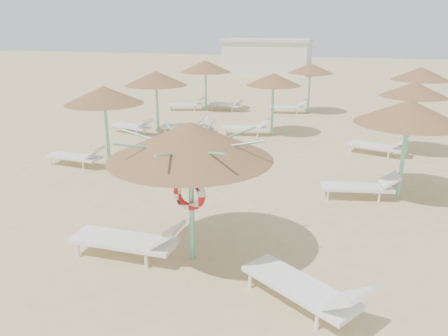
% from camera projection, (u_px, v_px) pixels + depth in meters
% --- Properties ---
extents(ground, '(120.00, 120.00, 0.00)m').
position_uv_depth(ground, '(187.00, 253.00, 9.11)').
color(ground, '#D9BE84').
rests_on(ground, ground).
extents(main_palapa, '(3.15, 3.15, 2.82)m').
position_uv_depth(main_palapa, '(190.00, 141.00, 8.16)').
color(main_palapa, '#77CFAE').
rests_on(main_palapa, ground).
extents(lounger_main_a, '(2.33, 0.75, 0.84)m').
position_uv_depth(lounger_main_a, '(131.00, 240.00, 8.80)').
color(lounger_main_a, white).
rests_on(lounger_main_a, ground).
extents(lounger_main_b, '(2.28, 1.76, 0.82)m').
position_uv_depth(lounger_main_b, '(306.00, 289.00, 7.20)').
color(lounger_main_b, white).
rests_on(lounger_main_b, ground).
extents(palapa_field, '(14.29, 14.01, 2.71)m').
position_uv_depth(palapa_field, '(276.00, 82.00, 17.99)').
color(palapa_field, '#77CFAE').
rests_on(palapa_field, ground).
extents(service_hut, '(8.40, 4.40, 3.25)m').
position_uv_depth(service_hut, '(267.00, 56.00, 42.00)').
color(service_hut, silver).
rests_on(service_hut, ground).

